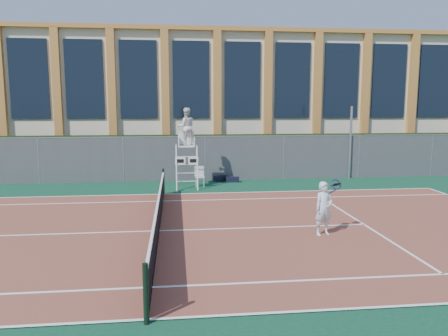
{
  "coord_description": "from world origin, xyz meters",
  "views": [
    {
      "loc": [
        0.55,
        -12.76,
        3.74
      ],
      "look_at": [
        2.3,
        3.0,
        1.46
      ],
      "focal_mm": 35.0,
      "sensor_mm": 36.0,
      "label": 1
    }
  ],
  "objects": [
    {
      "name": "building",
      "position": [
        0.0,
        17.95,
        4.15
      ],
      "size": [
        45.0,
        10.6,
        8.22
      ],
      "color": "beige",
      "rests_on": "ground"
    },
    {
      "name": "fence",
      "position": [
        0.0,
        8.8,
        1.1
      ],
      "size": [
        40.0,
        0.06,
        2.2
      ],
      "primitive_type": null,
      "color": "#595E60",
      "rests_on": "ground"
    },
    {
      "name": "apron",
      "position": [
        0.0,
        1.0,
        0.01
      ],
      "size": [
        36.0,
        20.0,
        0.01
      ],
      "primitive_type": "cube",
      "color": "#0D3B2B",
      "rests_on": "ground"
    },
    {
      "name": "umpire_chair",
      "position": [
        1.03,
        7.05,
        2.69
      ],
      "size": [
        1.03,
        1.58,
        3.68
      ],
      "color": "white",
      "rests_on": "ground"
    },
    {
      "name": "ground",
      "position": [
        0.0,
        0.0,
        0.0
      ],
      "size": [
        120.0,
        120.0,
        0.0
      ],
      "primitive_type": "plane",
      "color": "#233814"
    },
    {
      "name": "steel_pole",
      "position": [
        9.46,
        8.7,
        1.85
      ],
      "size": [
        0.12,
        0.12,
        3.71
      ],
      "primitive_type": "cylinder",
      "color": "#9EA0A5",
      "rests_on": "ground"
    },
    {
      "name": "tennis_player",
      "position": [
        4.76,
        -0.92,
        0.82
      ],
      "size": [
        0.93,
        0.67,
        1.58
      ],
      "color": "silver",
      "rests_on": "tennis_court"
    },
    {
      "name": "tennis_court",
      "position": [
        0.0,
        0.0,
        0.02
      ],
      "size": [
        23.77,
        10.97,
        0.02
      ],
      "primitive_type": "cube",
      "color": "brown",
      "rests_on": "apron"
    },
    {
      "name": "sports_bag_near",
      "position": [
        2.74,
        8.48,
        0.15
      ],
      "size": [
        0.7,
        0.54,
        0.28
      ],
      "primitive_type": "cube",
      "rotation": [
        0.0,
        0.0,
        0.49
      ],
      "color": "black",
      "rests_on": "apron"
    },
    {
      "name": "plastic_chair",
      "position": [
        1.62,
        7.21,
        0.56
      ],
      "size": [
        0.46,
        0.46,
        0.94
      ],
      "color": "silver",
      "rests_on": "apron"
    },
    {
      "name": "sports_bag_far",
      "position": [
        3.29,
        8.18,
        0.14
      ],
      "size": [
        0.66,
        0.32,
        0.26
      ],
      "primitive_type": "cube",
      "rotation": [
        0.0,
        0.0,
        -0.07
      ],
      "color": "black",
      "rests_on": "apron"
    },
    {
      "name": "tennis_net",
      "position": [
        0.0,
        0.0,
        0.54
      ],
      "size": [
        0.1,
        11.3,
        1.1
      ],
      "color": "black",
      "rests_on": "ground"
    },
    {
      "name": "hedge",
      "position": [
        0.0,
        10.0,
        1.1
      ],
      "size": [
        40.0,
        1.4,
        2.2
      ],
      "primitive_type": "cube",
      "color": "black",
      "rests_on": "ground"
    }
  ]
}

